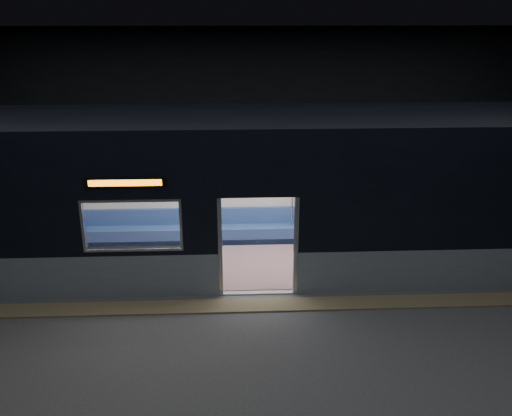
{
  "coord_description": "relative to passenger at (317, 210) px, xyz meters",
  "views": [
    {
      "loc": [
        -0.49,
        -8.62,
        5.31
      ],
      "look_at": [
        0.02,
        2.3,
        1.38
      ],
      "focal_mm": 38.0,
      "sensor_mm": 36.0,
      "label": 1
    }
  ],
  "objects": [
    {
      "name": "passenger",
      "position": [
        0.0,
        0.0,
        0.0
      ],
      "size": [
        0.47,
        0.78,
        1.49
      ],
      "rotation": [
        0.0,
        0.0,
        0.12
      ],
      "color": "black",
      "rests_on": "metro_car"
    },
    {
      "name": "tactile_strip",
      "position": [
        -1.55,
        -3.0,
        -0.83
      ],
      "size": [
        22.8,
        0.5,
        0.03
      ],
      "primitive_type": "cube",
      "color": "#8C7F59",
      "rests_on": "station_floor"
    },
    {
      "name": "transit_map",
      "position": [
        2.64,
        0.31,
        0.63
      ],
      "size": [
        1.01,
        0.03,
        0.66
      ],
      "primitive_type": "cube",
      "color": "white",
      "rests_on": "metro_car"
    },
    {
      "name": "metro_car",
      "position": [
        -1.55,
        -1.0,
        1.0
      ],
      "size": [
        18.0,
        3.04,
        3.35
      ],
      "color": "#8B9BA6",
      "rests_on": "station_floor"
    },
    {
      "name": "handbag",
      "position": [
        -0.05,
        -0.25,
        -0.14
      ],
      "size": [
        0.36,
        0.34,
        0.15
      ],
      "primitive_type": "cube",
      "rotation": [
        0.0,
        0.0,
        -0.33
      ],
      "color": "black",
      "rests_on": "passenger"
    },
    {
      "name": "station_floor",
      "position": [
        -1.55,
        -3.55,
        -0.85
      ],
      "size": [
        24.0,
        14.0,
        0.01
      ],
      "primitive_type": "cube",
      "color": "#47494C",
      "rests_on": "ground"
    },
    {
      "name": "station_envelope",
      "position": [
        -1.55,
        -3.55,
        2.82
      ],
      "size": [
        24.0,
        14.0,
        5.0
      ],
      "color": "black",
      "rests_on": "station_floor"
    }
  ]
}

